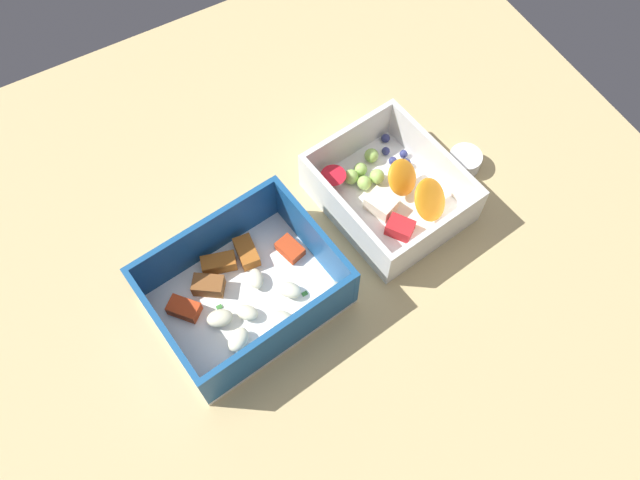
% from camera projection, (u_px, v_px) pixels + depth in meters
% --- Properties ---
extents(table_surface, '(0.80, 0.80, 0.02)m').
position_uv_depth(table_surface, '(331.00, 251.00, 0.70)').
color(table_surface, tan).
rests_on(table_surface, ground).
extents(pasta_container, '(0.20, 0.16, 0.07)m').
position_uv_depth(pasta_container, '(245.00, 290.00, 0.64)').
color(pasta_container, white).
rests_on(pasta_container, table_surface).
extents(fruit_bowl, '(0.15, 0.17, 0.06)m').
position_uv_depth(fruit_bowl, '(389.00, 191.00, 0.70)').
color(fruit_bowl, white).
rests_on(fruit_bowl, table_surface).
extents(paper_cup_liner, '(0.04, 0.04, 0.02)m').
position_uv_depth(paper_cup_liner, '(464.00, 161.00, 0.73)').
color(paper_cup_liner, white).
rests_on(paper_cup_liner, table_surface).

